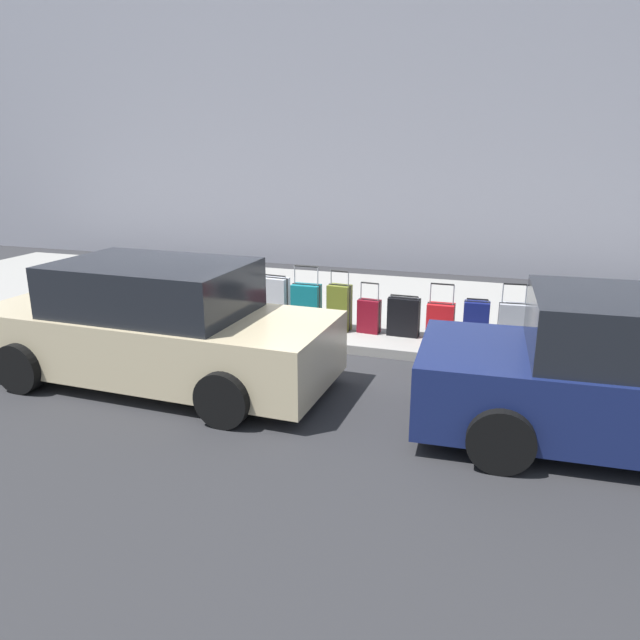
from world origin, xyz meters
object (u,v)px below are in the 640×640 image
suitcase_teal_0 (550,330)px  bollard_post (107,287)px  suitcase_silver_8 (275,301)px  suitcase_red_10 (214,299)px  suitcase_red_3 (440,323)px  suitcase_navy_2 (476,323)px  suitcase_black_11 (185,300)px  suitcase_black_4 (404,317)px  suitcase_teal_7 (306,306)px  fire_hydrant (142,290)px  suitcase_silver_1 (511,326)px  suitcase_olive_6 (339,308)px  suitcase_maroon_5 (369,316)px  suitcase_navy_9 (244,306)px  parked_car_beige_1 (156,327)px

suitcase_teal_0 → bollard_post: (7.39, 0.12, 0.11)m
suitcase_silver_8 → suitcase_red_10: size_ratio=0.89×
suitcase_teal_0 → suitcase_red_3: bearing=1.6°
suitcase_navy_2 → suitcase_black_11: bearing=0.1°
suitcase_red_10 → suitcase_navy_2: bearing=179.9°
suitcase_navy_2 → suitcase_teal_0: bearing=179.5°
suitcase_black_4 → suitcase_teal_7: 1.56m
suitcase_teal_0 → suitcase_silver_8: (4.24, -0.05, 0.07)m
suitcase_red_10 → fire_hydrant: (1.41, -0.01, 0.05)m
suitcase_silver_1 → suitcase_olive_6: size_ratio=0.99×
suitcase_maroon_5 → suitcase_red_10: (2.69, 0.04, 0.07)m
suitcase_silver_1 → suitcase_teal_0: bearing=-177.6°
suitcase_teal_7 → fire_hydrant: size_ratio=1.38×
suitcase_black_11 → bollard_post: size_ratio=0.73×
suitcase_black_4 → suitcase_olive_6: 1.03m
suitcase_black_4 → suitcase_silver_8: 2.13m
suitcase_olive_6 → fire_hydrant: size_ratio=1.31×
suitcase_red_3 → suitcase_navy_9: 3.26m
suitcase_black_4 → suitcase_teal_7: suitcase_teal_7 is taller
suitcase_olive_6 → suitcase_red_10: suitcase_olive_6 is taller
suitcase_silver_8 → suitcase_black_4: bearing=-179.8°
suitcase_olive_6 → bollard_post: bearing=2.0°
suitcase_navy_2 → suitcase_teal_7: 2.64m
suitcase_red_3 → suitcase_olive_6: size_ratio=0.92×
suitcase_black_4 → suitcase_maroon_5: suitcase_maroon_5 is taller
fire_hydrant → parked_car_beige_1: size_ratio=0.16×
suitcase_olive_6 → suitcase_teal_7: 0.53m
suitcase_silver_1 → suitcase_red_10: bearing=-0.5°
suitcase_black_4 → suitcase_black_11: (3.78, 0.06, -0.02)m
bollard_post → suitcase_silver_1: bearing=-179.2°
suitcase_olive_6 → suitcase_red_10: size_ratio=1.05×
suitcase_olive_6 → suitcase_navy_9: size_ratio=1.17×
suitcase_silver_8 → suitcase_maroon_5: bearing=-179.7°
suitcase_teal_0 → suitcase_navy_2: size_ratio=1.26×
suitcase_black_4 → suitcase_teal_7: size_ratio=0.63×
suitcase_black_11 → bollard_post: bollard_post is taller
suitcase_teal_0 → suitcase_silver_1: bearing=2.4°
suitcase_silver_1 → suitcase_silver_8: 3.71m
suitcase_teal_0 → suitcase_navy_9: suitcase_teal_0 is taller
suitcase_navy_9 → suitcase_red_10: suitcase_red_10 is taller
suitcase_navy_9 → suitcase_red_10: bearing=-0.5°
suitcase_teal_0 → suitcase_red_10: size_ratio=0.95×
suitcase_silver_8 → bollard_post: 3.16m
suitcase_black_4 → suitcase_olive_6: bearing=1.6°
suitcase_teal_0 → suitcase_black_11: 5.89m
suitcase_red_10 → suitcase_black_4: bearing=-179.3°
suitcase_silver_8 → bollard_post: size_ratio=0.98×
suitcase_teal_0 → suitcase_maroon_5: suitcase_teal_0 is taller
suitcase_teal_0 → suitcase_red_10: 5.35m
suitcase_red_3 → fire_hydrant: (5.22, -0.07, 0.10)m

